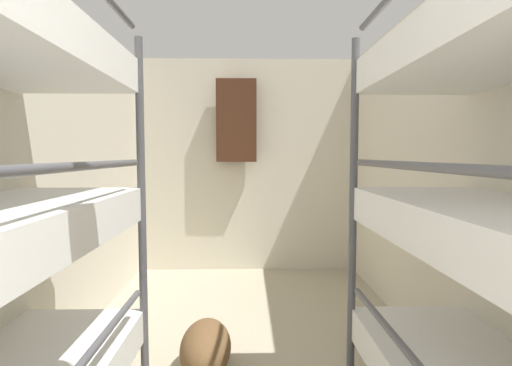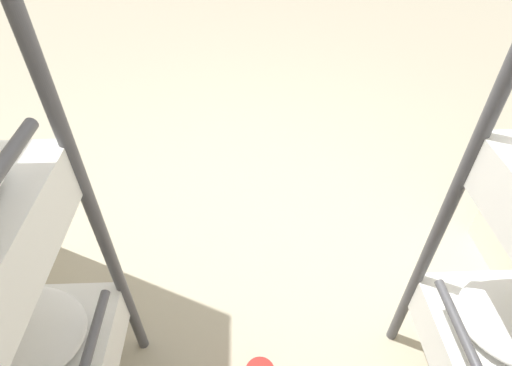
% 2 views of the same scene
% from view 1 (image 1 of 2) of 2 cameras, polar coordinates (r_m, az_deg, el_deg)
% --- Properties ---
extents(wall_left, '(0.06, 4.86, 2.40)m').
position_cam_1_polar(wall_left, '(2.51, -31.31, 0.58)').
color(wall_left, beige).
rests_on(wall_left, ground_plane).
extents(wall_right, '(0.06, 4.86, 2.40)m').
position_cam_1_polar(wall_right, '(2.52, 28.91, 0.67)').
color(wall_right, beige).
rests_on(wall_right, ground_plane).
extents(wall_back, '(2.58, 0.06, 2.40)m').
position_cam_1_polar(wall_back, '(4.57, -1.27, 2.48)').
color(wall_back, beige).
rests_on(wall_back, ground_plane).
extents(duffel_bag, '(0.31, 0.52, 0.31)m').
position_cam_1_polar(duffel_bag, '(2.64, -7.19, -22.33)').
color(duffel_bag, brown).
rests_on(duffel_bag, ground_plane).
extents(hanging_coat, '(0.44, 0.12, 0.90)m').
position_cam_1_polar(hanging_coat, '(4.44, -2.82, 8.88)').
color(hanging_coat, '#472819').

